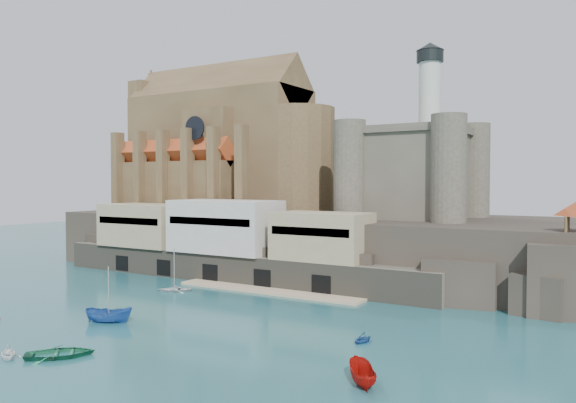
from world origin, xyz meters
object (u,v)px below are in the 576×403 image
(church, at_px, (225,152))
(boat_2, at_px, (109,322))
(castle_keep, at_px, (414,168))
(boat_1, at_px, (8,358))

(church, relative_size, boat_2, 8.46)
(castle_keep, height_order, boat_1, castle_keep)
(boat_2, bearing_deg, castle_keep, -48.16)
(church, height_order, boat_1, church)
(church, distance_m, castle_keep, 40.39)
(castle_keep, relative_size, boat_2, 5.28)
(church, height_order, castle_keep, church)
(church, bearing_deg, castle_keep, -1.11)
(castle_keep, xyz_separation_m, boat_2, (-19.78, -47.42, -18.31))
(church, bearing_deg, boat_2, -67.03)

